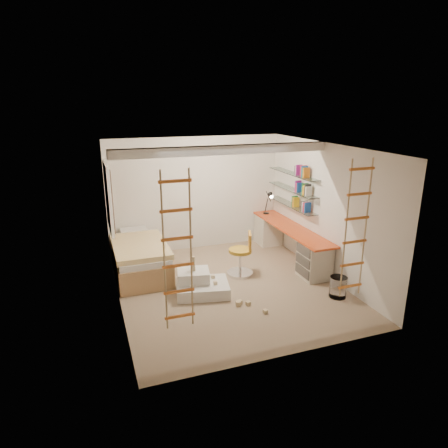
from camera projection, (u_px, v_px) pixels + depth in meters
name	position (u px, v px, depth m)	size (l,w,h in m)	color
floor	(229.00, 287.00, 7.51)	(4.50, 4.50, 0.00)	#91775D
ceiling_beam	(224.00, 150.00, 7.04)	(4.00, 0.18, 0.16)	white
window_frame	(108.00, 197.00, 7.78)	(0.06, 1.15, 1.35)	white
window_blind	(111.00, 197.00, 7.79)	(0.02, 1.00, 1.20)	#4C2D1E
rope_ladder_left	(178.00, 252.00, 5.06)	(0.41, 0.04, 2.13)	orange
rope_ladder_right	(356.00, 230.00, 5.92)	(0.41, 0.04, 2.13)	orange
waste_bin	(338.00, 287.00, 7.07)	(0.31, 0.31, 0.38)	white
desk	(289.00, 242.00, 8.72)	(0.56, 2.80, 0.75)	#E24B1A
shelves	(292.00, 190.00, 8.68)	(0.25, 1.80, 0.71)	white
bed	(140.00, 257.00, 8.05)	(1.02, 2.00, 0.69)	#AD7F51
task_lamp	(269.00, 199.00, 9.35)	(0.14, 0.36, 0.57)	black
swivel_chair	(241.00, 259.00, 7.95)	(0.67, 0.67, 0.88)	#BA8D23
play_platform	(200.00, 285.00, 7.23)	(1.06, 0.90, 0.41)	silver
toy_blocks	(218.00, 284.00, 7.00)	(1.08, 1.24, 0.68)	#CCB284
books	(292.00, 185.00, 8.65)	(0.14, 0.58, 0.92)	#194CA5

